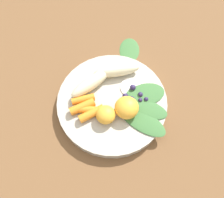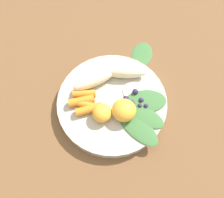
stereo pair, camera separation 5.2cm
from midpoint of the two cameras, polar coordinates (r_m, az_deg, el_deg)
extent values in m
plane|color=brown|center=(0.61, 2.43, -1.67)|extent=(2.40, 2.40, 0.00)
cylinder|color=#B2AD9E|center=(0.60, 2.48, -1.18)|extent=(0.26, 0.26, 0.03)
ellipsoid|color=beige|center=(0.59, -1.47, 4.27)|extent=(0.12, 0.07, 0.03)
ellipsoid|color=beige|center=(0.60, 5.03, 6.05)|extent=(0.11, 0.04, 0.03)
ellipsoid|color=#F4A833|center=(0.55, 5.45, -2.86)|extent=(0.05, 0.05, 0.04)
ellipsoid|color=#F4A833|center=(0.55, 0.33, -3.54)|extent=(0.04, 0.04, 0.03)
cylinder|color=orange|center=(0.58, -3.95, 1.00)|extent=(0.05, 0.02, 0.02)
cylinder|color=orange|center=(0.58, -4.54, -0.52)|extent=(0.06, 0.03, 0.02)
cylinder|color=orange|center=(0.57, -4.11, -1.43)|extent=(0.05, 0.03, 0.02)
cylinder|color=orange|center=(0.56, -2.77, -2.66)|extent=(0.06, 0.03, 0.02)
sphere|color=#2D234C|center=(0.58, 7.08, -0.97)|extent=(0.01, 0.01, 0.01)
sphere|color=#2D234C|center=(0.58, 5.75, 0.09)|extent=(0.01, 0.01, 0.01)
sphere|color=#2D234C|center=(0.58, 10.38, -1.81)|extent=(0.01, 0.01, 0.01)
sphere|color=#2D234C|center=(0.58, 7.23, -1.24)|extent=(0.01, 0.01, 0.01)
sphere|color=#2D234C|center=(0.59, 7.91, 1.44)|extent=(0.01, 0.01, 0.01)
sphere|color=#2D234C|center=(0.58, 9.00, -1.75)|extent=(0.01, 0.01, 0.01)
sphere|color=#2D234C|center=(0.59, 9.29, -0.48)|extent=(0.01, 0.01, 0.01)
sphere|color=#2D234C|center=(0.57, 5.70, -3.48)|extent=(0.01, 0.01, 0.01)
sphere|color=#2D234C|center=(0.58, 5.15, -1.24)|extent=(0.01, 0.01, 0.01)
sphere|color=#2D234C|center=(0.57, 7.10, -2.18)|extent=(0.01, 0.01, 0.01)
sphere|color=#2D234C|center=(0.57, 7.25, -2.28)|extent=(0.01, 0.01, 0.01)
cylinder|color=white|center=(0.60, 7.48, 1.58)|extent=(0.05, 0.05, 0.00)
ellipsoid|color=#3D7038|center=(0.56, 8.41, -6.49)|extent=(0.12, 0.12, 0.00)
ellipsoid|color=#3D7038|center=(0.57, 9.35, -3.74)|extent=(0.12, 0.10, 0.00)
ellipsoid|color=#3D7038|center=(0.59, 10.18, -0.71)|extent=(0.10, 0.06, 0.00)
ellipsoid|color=#3D7038|center=(0.69, 9.13, 10.08)|extent=(0.08, 0.09, 0.01)
camera|label=1|loc=(0.03, -87.40, 5.53)|focal=39.60mm
camera|label=2|loc=(0.03, 92.60, -5.53)|focal=39.60mm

